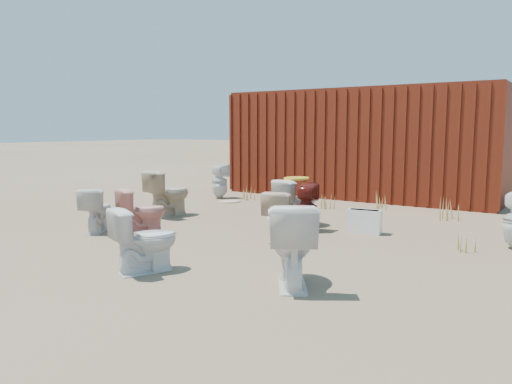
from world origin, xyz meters
The scene contains 21 objects.
ground centered at (0.00, 0.00, 0.00)m, with size 100.00×100.00×0.00m, color brown.
shipping_container centered at (0.00, 5.20, 1.20)m, with size 6.00×2.40×2.40m, color #52170D.
toilet_front_a centered at (-1.78, -1.03, 0.33)m, with size 0.37×0.65×0.66m, color silver.
toilet_front_pink centered at (-1.01, -0.84, 0.35)m, with size 0.39×0.68×0.69m, color #E49084.
toilet_front_c centered at (0.41, -2.15, 0.35)m, with size 0.39×0.69×0.71m, color white.
toilet_front_maroon centered at (0.83, 0.72, 0.36)m, with size 0.33×0.33×0.72m, color #55130E.
toilet_front_e centered at (1.95, -1.69, 0.42)m, with size 0.47×0.82×0.84m, color white.
toilet_back_a centered at (-2.47, 2.84, 0.39)m, with size 0.35×0.36×0.77m, color silver.
toilet_back_beige_left centered at (-1.81, 0.53, 0.41)m, with size 0.46×0.81×0.82m, color #CBB694.
toilet_back_beige_right centered at (0.82, 0.00, 0.35)m, with size 0.39×0.68×0.70m, color #CCB395.
toilet_back_yellowlid centered at (0.47, 1.05, 0.37)m, with size 0.41×0.73×0.74m, color silver.
yellow_lid centered at (0.47, 1.05, 0.75)m, with size 0.38×0.47×0.03m, color gold.
loose_tank centered at (1.61, 1.07, 0.17)m, with size 0.50×0.20×0.35m, color white.
loose_lid_near centered at (-1.94, 2.51, 0.01)m, with size 0.38×0.49×0.02m, color beige.
loose_lid_far centered at (-0.10, 1.44, 0.01)m, with size 0.36×0.47×0.02m, color beige.
weed_clump_a centered at (-1.83, 3.00, 0.15)m, with size 0.36×0.36×0.29m, color olive.
weed_clump_b centered at (0.15, 2.90, 0.13)m, with size 0.32×0.32×0.27m, color olive.
weed_clump_c centered at (2.45, 2.89, 0.18)m, with size 0.36×0.36×0.36m, color olive.
weed_clump_d centered at (-0.58, 3.50, 0.11)m, with size 0.30×0.30×0.23m, color olive.
weed_clump_e centered at (1.05, 3.50, 0.15)m, with size 0.34×0.34×0.31m, color olive.
weed_clump_f centered at (3.10, 0.66, 0.12)m, with size 0.28×0.28×0.23m, color olive.
Camera 1 is at (4.30, -5.84, 1.53)m, focal length 35.00 mm.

